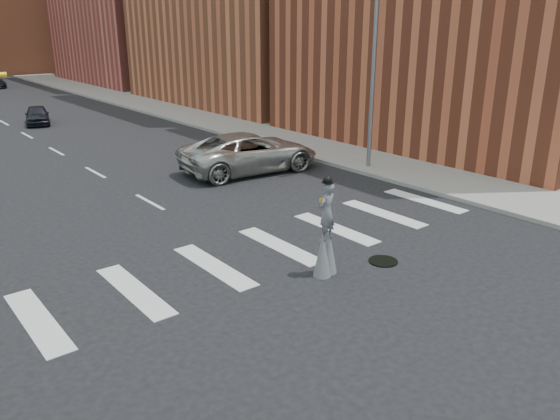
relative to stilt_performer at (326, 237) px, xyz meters
name	(u,v)px	position (x,y,z in m)	size (l,w,h in m)	color
ground_plane	(267,266)	(-1.00, 1.50, -1.18)	(160.00, 160.00, 0.00)	black
sidewalk_right	(200,117)	(11.50, 26.50, -1.09)	(5.00, 90.00, 0.18)	gray
manhole	(383,261)	(2.00, -0.50, -1.16)	(0.90, 0.90, 0.04)	black
streetlight	(372,70)	(9.90, 7.50, 3.72)	(2.05, 0.20, 9.00)	slate
stilt_performer	(326,237)	(0.00, 0.00, 0.00)	(0.83, 0.59, 2.99)	#301E13
suv_crossing	(250,152)	(5.12, 10.92, -0.22)	(3.20, 6.93, 1.93)	#AFACA5
car_near	(37,115)	(0.83, 31.40, -0.51)	(1.57, 3.91, 1.33)	black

